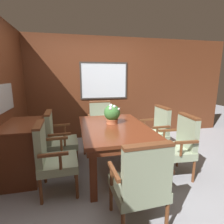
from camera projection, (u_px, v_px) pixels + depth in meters
ground_plane at (108, 176)px, 2.74m from camera, size 14.00×14.00×0.00m
wall_back at (93, 89)px, 4.28m from camera, size 7.20×0.08×2.45m
dining_table at (114, 132)px, 2.82m from camera, size 1.05×1.58×0.75m
chair_left_far at (58, 137)px, 2.97m from camera, size 0.51×0.58×0.97m
chair_head_near at (141, 182)px, 1.73m from camera, size 0.59×0.52×0.97m
chair_right_far at (156, 130)px, 3.38m from camera, size 0.51×0.58×0.97m
chair_right_near at (179, 144)px, 2.69m from camera, size 0.53×0.59×0.97m
chair_head_far at (101, 121)px, 4.00m from camera, size 0.58×0.51×0.97m
chair_left_near at (52, 156)px, 2.29m from camera, size 0.51×0.59×0.97m
potted_plant at (112, 114)px, 2.93m from camera, size 0.28×0.27×0.34m
sideboard_cabinet at (24, 149)px, 2.71m from camera, size 0.54×0.97×0.84m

